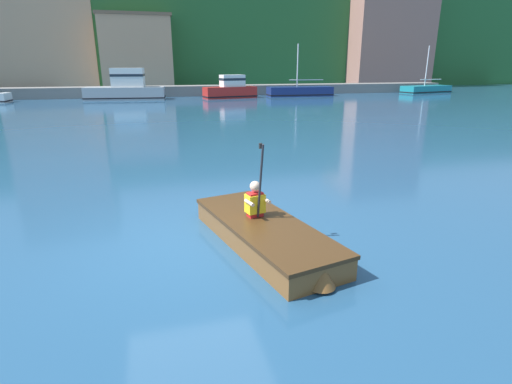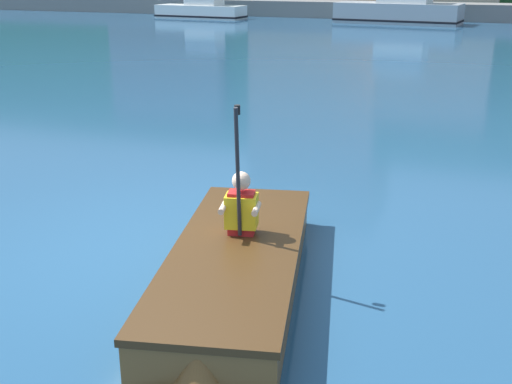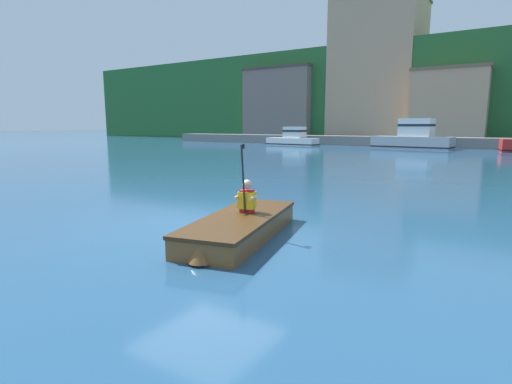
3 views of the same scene
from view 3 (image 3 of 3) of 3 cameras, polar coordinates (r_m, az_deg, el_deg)
The scene contains 10 objects.
ground_plane at distance 8.02m, azimuth -7.11°, elevation -4.51°, with size 300.00×300.00×0.00m, color navy.
shoreline_ridge at distance 59.57m, azimuth 28.32°, elevation 12.23°, with size 120.00×20.00×11.87m.
waterfront_warehouse_left at distance 59.66m, azimuth 4.85°, elevation 12.32°, with size 10.28×10.10×9.81m.
waterfront_office_block_center at distance 56.56m, azimuth 16.99°, elevation 16.19°, with size 10.67×9.97×17.83m.
waterfront_apartment_right at distance 51.58m, azimuth 26.23°, elevation 10.83°, with size 7.74×10.40×7.98m.
marina_dock at distance 39.17m, azimuth 25.34°, elevation 6.41°, with size 59.96×2.40×0.90m.
moored_boat_dock_west_inner at distance 39.69m, azimuth 5.29°, elevation 7.58°, with size 5.34×2.04×1.81m.
moored_boat_dock_east_inner at distance 36.23m, azimuth 21.53°, elevation 7.21°, with size 6.55×2.84×2.51m.
rowboat_foreground at distance 6.97m, azimuth -2.34°, elevation -4.77°, with size 1.78×3.36×0.38m.
person_paddler at distance 7.19m, azimuth -1.33°, elevation -0.79°, with size 0.40×0.41×1.24m.
Camera 3 is at (4.98, -5.98, 1.93)m, focal length 28.00 mm.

